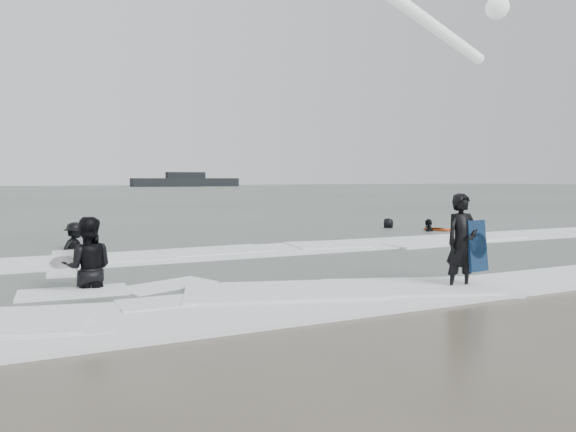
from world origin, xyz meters
name	(u,v)px	position (x,y,z in m)	size (l,w,h in m)	color
ground	(400,290)	(0.00, 0.00, 0.00)	(320.00, 320.00, 0.00)	brown
sea	(73,192)	(0.00, 80.00, 0.06)	(320.00, 320.00, 0.00)	#47544C
surfer_centre	(461,291)	(0.97, -0.58, 0.00)	(0.68, 0.44, 1.85)	black
surfer_wading	(88,292)	(-5.38, 2.29, 0.00)	(0.95, 0.74, 1.96)	black
surfer_breaker	(75,251)	(-5.10, 8.78, 0.00)	(1.09, 0.63, 1.68)	black
surfer_right_near	(429,232)	(7.84, 8.78, 0.00)	(0.99, 0.41, 1.68)	black
surfer_right_far	(388,229)	(7.26, 10.65, 0.00)	(0.78, 0.51, 1.61)	black
surf_foam	(310,262)	(0.00, 3.70, 0.04)	(30.03, 9.06, 0.09)	white
bodyboards	(357,241)	(1.27, 3.57, 0.50)	(14.86, 10.19, 1.25)	#0D213E
vessel_horizon	(186,181)	(30.33, 130.53, 1.36)	(26.78, 4.78, 3.63)	black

